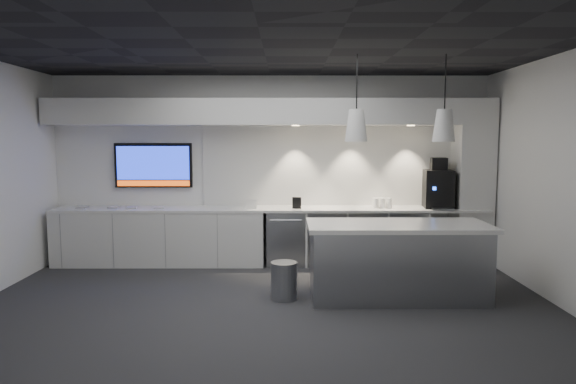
{
  "coord_description": "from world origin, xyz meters",
  "views": [
    {
      "loc": [
        0.25,
        -5.88,
        2.0
      ],
      "look_at": [
        0.28,
        1.1,
        1.27
      ],
      "focal_mm": 32.0,
      "sensor_mm": 36.0,
      "label": 1
    }
  ],
  "objects_px": {
    "wall_tv": "(154,165)",
    "island": "(397,261)",
    "bin": "(284,281)",
    "coffee_machine": "(438,187)"
  },
  "relations": [
    {
      "from": "wall_tv",
      "to": "island",
      "type": "distance_m",
      "value": 4.24
    },
    {
      "from": "wall_tv",
      "to": "bin",
      "type": "relative_size",
      "value": 2.68
    },
    {
      "from": "island",
      "to": "coffee_machine",
      "type": "height_order",
      "value": "coffee_machine"
    },
    {
      "from": "bin",
      "to": "island",
      "type": "bearing_deg",
      "value": 1.17
    },
    {
      "from": "bin",
      "to": "wall_tv",
      "type": "bearing_deg",
      "value": 135.46
    },
    {
      "from": "wall_tv",
      "to": "coffee_machine",
      "type": "height_order",
      "value": "wall_tv"
    },
    {
      "from": "wall_tv",
      "to": "coffee_machine",
      "type": "distance_m",
      "value": 4.58
    },
    {
      "from": "wall_tv",
      "to": "island",
      "type": "height_order",
      "value": "wall_tv"
    },
    {
      "from": "wall_tv",
      "to": "bin",
      "type": "distance_m",
      "value": 3.27
    },
    {
      "from": "island",
      "to": "bin",
      "type": "xyz_separation_m",
      "value": [
        -1.41,
        -0.03,
        -0.25
      ]
    }
  ]
}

